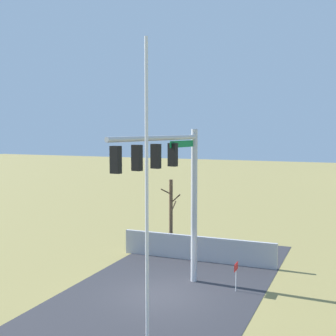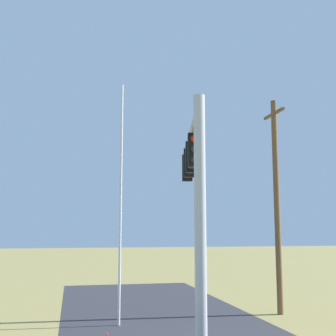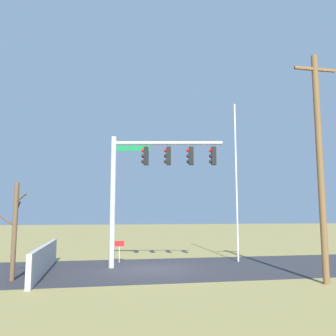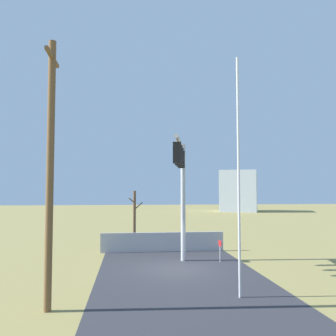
{
  "view_description": "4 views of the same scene",
  "coord_description": "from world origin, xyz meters",
  "px_view_note": "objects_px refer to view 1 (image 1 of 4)",
  "views": [
    {
      "loc": [
        -17.17,
        -7.36,
        6.92
      ],
      "look_at": [
        -0.78,
        -0.65,
        5.38
      ],
      "focal_mm": 49.45,
      "sensor_mm": 36.0,
      "label": 1
    },
    {
      "loc": [
        12.24,
        -3.67,
        3.61
      ],
      "look_at": [
        -1.6,
        -0.68,
        5.59
      ],
      "focal_mm": 47.41,
      "sensor_mm": 36.0,
      "label": 2
    },
    {
      "loc": [
        2.93,
        18.32,
        2.74
      ],
      "look_at": [
        -0.83,
        -0.74,
        5.26
      ],
      "focal_mm": 38.21,
      "sensor_mm": 36.0,
      "label": 3
    },
    {
      "loc": [
        -19.01,
        2.5,
        4.17
      ],
      "look_at": [
        -1.29,
        0.57,
        5.24
      ],
      "focal_mm": 38.5,
      "sensor_mm": 36.0,
      "label": 4
    }
  ],
  "objects_px": {
    "flagpole": "(147,204)",
    "bare_tree": "(171,215)",
    "signal_mast": "(171,177)",
    "open_sign": "(236,270)"
  },
  "relations": [
    {
      "from": "flagpole",
      "to": "open_sign",
      "type": "xyz_separation_m",
      "value": [
        6.84,
        -0.98,
        -3.83
      ]
    },
    {
      "from": "signal_mast",
      "to": "bare_tree",
      "type": "height_order",
      "value": "signal_mast"
    },
    {
      "from": "signal_mast",
      "to": "open_sign",
      "type": "xyz_separation_m",
      "value": [
        1.29,
        -2.44,
        -4.02
      ]
    },
    {
      "from": "flagpole",
      "to": "bare_tree",
      "type": "height_order",
      "value": "flagpole"
    },
    {
      "from": "signal_mast",
      "to": "flagpole",
      "type": "height_order",
      "value": "flagpole"
    },
    {
      "from": "open_sign",
      "to": "flagpole",
      "type": "bearing_deg",
      "value": 171.88
    },
    {
      "from": "flagpole",
      "to": "bare_tree",
      "type": "distance_m",
      "value": 12.48
    },
    {
      "from": "open_sign",
      "to": "signal_mast",
      "type": "bearing_deg",
      "value": 117.76
    },
    {
      "from": "signal_mast",
      "to": "bare_tree",
      "type": "bearing_deg",
      "value": 22.05
    },
    {
      "from": "bare_tree",
      "to": "open_sign",
      "type": "relative_size",
      "value": 3.35
    }
  ]
}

